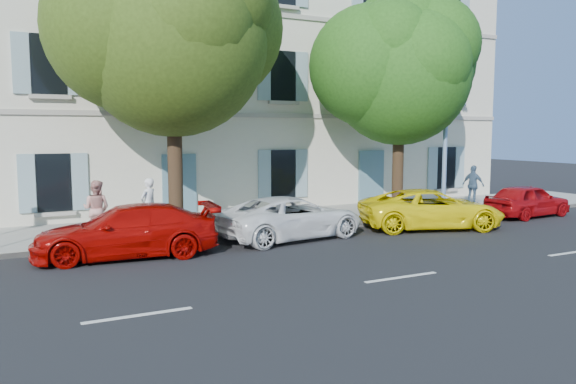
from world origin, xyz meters
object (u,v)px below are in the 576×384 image
car_red_coupe (127,231)px  car_white_coupe (291,217)px  pedestrian_c (473,185)px  tree_left (172,41)px  tree_right (400,75)px  pedestrian_a (148,205)px  car_yellow_supercar (431,209)px  car_red_hatchback (527,200)px  street_lamp (450,87)px  pedestrian_b (96,209)px

car_red_coupe → car_white_coupe: 5.13m
car_red_coupe → car_white_coupe: bearing=100.4°
pedestrian_c → tree_left: bearing=76.6°
tree_right → pedestrian_a: 10.74m
car_yellow_supercar → tree_left: (-8.22, 2.77, 5.49)m
car_red_hatchback → street_lamp: street_lamp is taller
pedestrian_a → pedestrian_b: (-1.60, -0.12, -0.00)m
tree_left → car_red_hatchback: bearing=-10.2°
car_red_hatchback → car_red_coupe: bearing=85.8°
car_yellow_supercar → pedestrian_a: (-9.10, 2.85, 0.34)m
pedestrian_c → street_lamp: bearing=102.7°
tree_right → car_yellow_supercar: bearing=-103.4°
car_red_coupe → pedestrian_b: size_ratio=2.78×
car_red_hatchback → street_lamp: bearing=60.7°
car_white_coupe → pedestrian_b: 5.95m
car_yellow_supercar → car_red_hatchback: 5.17m
tree_left → street_lamp: size_ratio=1.09×
tree_left → tree_right: bearing=-0.1°
car_red_hatchback → car_yellow_supercar: bearing=89.3°
street_lamp → car_yellow_supercar: bearing=-142.7°
tree_right → street_lamp: street_lamp is taller
car_red_coupe → pedestrian_a: bearing=162.3°
car_red_coupe → tree_left: tree_left is taller
car_white_coupe → car_red_hatchback: car_white_coupe is taller
pedestrian_a → pedestrian_c: 14.37m
pedestrian_a → pedestrian_b: 1.60m
tree_left → tree_right: tree_left is taller
car_red_hatchback → pedestrian_c: size_ratio=2.23×
street_lamp → pedestrian_b: 13.57m
car_red_coupe → car_red_hatchback: size_ratio=1.26×
pedestrian_c → car_yellow_supercar: bearing=106.7°
car_red_coupe → tree_left: 6.38m
car_yellow_supercar → pedestrian_b: 11.04m
street_lamp → pedestrian_a: 12.07m
pedestrian_a → pedestrian_b: bearing=-31.0°
car_yellow_supercar → car_red_hatchback: size_ratio=1.29×
tree_left → car_white_coupe: bearing=-35.9°
tree_right → car_red_hatchback: bearing=-28.0°
car_yellow_supercar → pedestrian_c: pedestrian_c is taller
street_lamp → pedestrian_a: size_ratio=4.95×
street_lamp → pedestrian_b: street_lamp is taller
car_yellow_supercar → tree_left: tree_left is taller
car_red_coupe → tree_left: (2.06, 2.56, 5.47)m
tree_left → pedestrian_c: (13.48, 0.57, -5.16)m
car_red_coupe → pedestrian_b: pedestrian_b is taller
car_yellow_supercar → pedestrian_c: 6.24m
car_red_hatchback → street_lamp: (-2.93, 1.34, 4.37)m
street_lamp → pedestrian_a: street_lamp is taller
tree_right → street_lamp: bearing=-33.8°
tree_left → pedestrian_b: (-2.47, -0.05, -5.15)m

